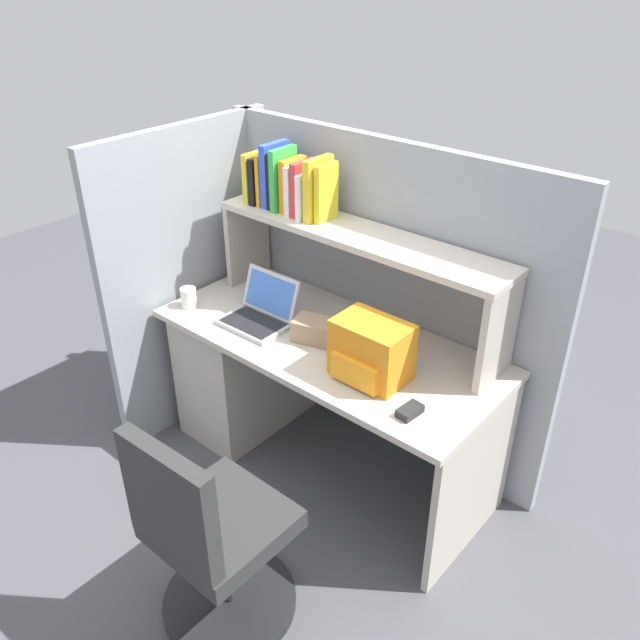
% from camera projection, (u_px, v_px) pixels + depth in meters
% --- Properties ---
extents(ground_plane, '(8.00, 8.00, 0.00)m').
position_uv_depth(ground_plane, '(326.00, 462.00, 3.25)').
color(ground_plane, '#4C4C51').
extents(desk, '(1.60, 0.70, 0.73)m').
position_uv_depth(desk, '(268.00, 367.00, 3.27)').
color(desk, beige).
rests_on(desk, ground_plane).
extents(cubicle_partition_rear, '(1.84, 0.05, 1.55)m').
position_uv_depth(cubicle_partition_rear, '(378.00, 299.00, 3.11)').
color(cubicle_partition_rear, gray).
rests_on(cubicle_partition_rear, ground_plane).
extents(cubicle_partition_left, '(0.05, 1.06, 1.55)m').
position_uv_depth(cubicle_partition_left, '(194.00, 278.00, 3.31)').
color(cubicle_partition_left, gray).
rests_on(cubicle_partition_left, ground_plane).
extents(overhead_hutch, '(1.44, 0.28, 0.45)m').
position_uv_depth(overhead_hutch, '(357.00, 252.00, 2.84)').
color(overhead_hutch, '#B3A99C').
rests_on(overhead_hutch, desk).
extents(reference_books_on_shelf, '(0.45, 0.18, 0.29)m').
position_uv_depth(reference_books_on_shelf, '(289.00, 183.00, 2.95)').
color(reference_books_on_shelf, yellow).
rests_on(reference_books_on_shelf, overhead_hutch).
extents(laptop, '(0.32, 0.27, 0.22)m').
position_uv_depth(laptop, '(260.00, 312.00, 2.99)').
color(laptop, '#B7BABF').
rests_on(laptop, desk).
extents(backpack, '(0.30, 0.22, 0.25)m').
position_uv_depth(backpack, '(371.00, 351.00, 2.58)').
color(backpack, orange).
rests_on(backpack, desk).
extents(computer_mouse, '(0.07, 0.11, 0.03)m').
position_uv_depth(computer_mouse, '(410.00, 411.00, 2.42)').
color(computer_mouse, '#262628').
rests_on(computer_mouse, desk).
extents(paper_cup, '(0.08, 0.08, 0.10)m').
position_uv_depth(paper_cup, '(189.00, 298.00, 3.12)').
color(paper_cup, white).
rests_on(paper_cup, desk).
extents(tissue_box, '(0.25, 0.18, 0.10)m').
position_uv_depth(tissue_box, '(319.00, 331.00, 2.85)').
color(tissue_box, '#9E7F60').
rests_on(tissue_box, desk).
extents(office_chair, '(0.52, 0.52, 0.93)m').
position_uv_depth(office_chair, '(212.00, 544.00, 2.32)').
color(office_chair, black).
rests_on(office_chair, ground_plane).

